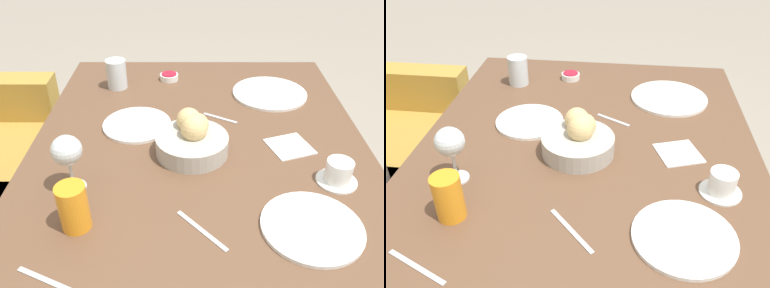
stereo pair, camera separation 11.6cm
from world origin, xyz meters
TOP-DOWN VIEW (x-y plane):
  - dining_table at (0.00, 0.00)m, footprint 1.23×1.00m
  - bread_basket at (-0.05, 0.02)m, footprint 0.21×0.21m
  - plate_near_left at (-0.36, -0.25)m, footprint 0.23×0.23m
  - plate_near_right at (0.31, -0.26)m, footprint 0.27×0.27m
  - plate_far_center at (0.09, 0.20)m, footprint 0.22×0.22m
  - juice_glass at (-0.35, 0.29)m, footprint 0.07×0.07m
  - water_tumbler at (0.37, 0.30)m, footprint 0.07×0.07m
  - wine_glass at (-0.21, 0.32)m, footprint 0.08×0.08m
  - coffee_cup at (-0.19, -0.36)m, footprint 0.11×0.11m
  - jam_bowl_berry at (0.44, 0.11)m, footprint 0.07×0.07m
  - fork_silver at (-0.36, -0.00)m, footprint 0.13×0.12m
  - knife_silver at (-0.50, 0.30)m, footprint 0.08×0.15m
  - spoon_coffee at (0.14, -0.07)m, footprint 0.07×0.11m
  - napkin at (-0.03, -0.27)m, footprint 0.15×0.15m

SIDE VIEW (x-z plane):
  - dining_table at x=0.00m, z-range 0.29..1.06m
  - spoon_coffee at x=0.14m, z-range 0.78..0.78m
  - fork_silver at x=-0.36m, z-range 0.78..0.78m
  - knife_silver at x=-0.50m, z-range 0.78..0.78m
  - napkin at x=-0.03m, z-range 0.78..0.78m
  - plate_near_left at x=-0.36m, z-range 0.78..0.79m
  - plate_near_right at x=0.31m, z-range 0.78..0.79m
  - plate_far_center at x=0.09m, z-range 0.78..0.79m
  - jam_bowl_berry at x=0.44m, z-range 0.78..0.80m
  - coffee_cup at x=-0.19m, z-range 0.77..0.84m
  - bread_basket at x=-0.05m, z-range 0.76..0.88m
  - water_tumbler at x=0.37m, z-range 0.78..0.88m
  - juice_glass at x=-0.35m, z-range 0.78..0.89m
  - wine_glass at x=-0.21m, z-range 0.81..0.97m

